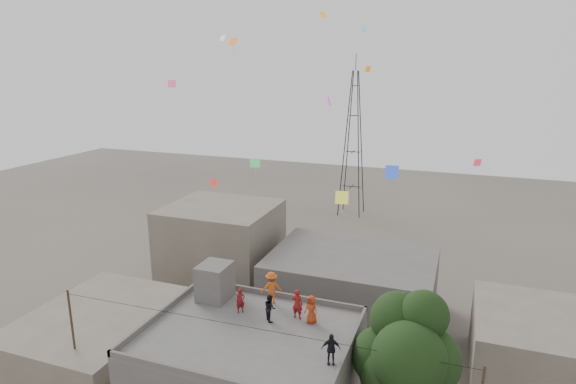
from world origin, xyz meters
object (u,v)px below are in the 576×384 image
at_px(tree, 405,356).
at_px(person_dark_adult, 331,349).
at_px(stair_head_box, 215,281).
at_px(transmission_tower, 353,144).
at_px(person_red_adult, 297,304).

xyz_separation_m(tree, person_dark_adult, (-2.97, -1.65, 0.71)).
distance_m(tree, person_dark_adult, 3.47).
height_order(stair_head_box, tree, tree).
relative_size(transmission_tower, person_dark_adult, 14.06).
height_order(tree, person_red_adult, tree).
bearing_deg(person_dark_adult, person_red_adult, 110.49).
xyz_separation_m(transmission_tower, person_dark_adult, (8.40, -41.05, -2.26)).
xyz_separation_m(tree, person_red_adult, (-5.59, 1.52, 0.79)).
xyz_separation_m(transmission_tower, person_red_adult, (5.78, -37.88, -2.18)).
bearing_deg(person_dark_adult, transmission_tower, 82.47).
relative_size(transmission_tower, person_red_adult, 12.64).
distance_m(tree, person_red_adult, 5.85).
relative_size(tree, transmission_tower, 0.45).
bearing_deg(tree, person_dark_adult, -150.93).
xyz_separation_m(person_red_adult, person_dark_adult, (2.62, -3.17, -0.08)).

